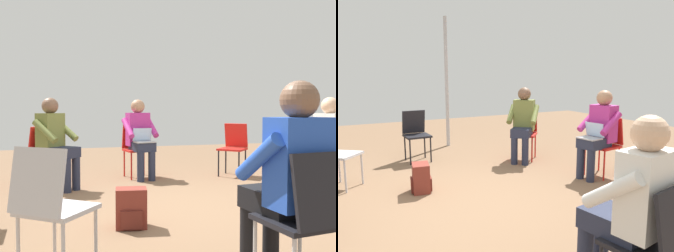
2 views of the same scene
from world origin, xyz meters
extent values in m
plane|color=brown|center=(0.00, 0.00, 0.00)|extent=(14.00, 14.00, 0.00)
cube|color=black|center=(2.00, 0.28, 0.43)|extent=(0.46, 0.46, 0.03)
cylinder|color=black|center=(1.86, 0.09, 0.21)|extent=(0.02, 0.02, 0.42)
cylinder|color=black|center=(1.80, 0.42, 0.21)|extent=(0.02, 0.02, 0.42)
cylinder|color=black|center=(2.14, 0.48, 0.21)|extent=(0.02, 0.02, 0.42)
cube|color=#B7B7BC|center=(-1.36, -1.27, 0.43)|extent=(0.56, 0.56, 0.03)
cylinder|color=#B7B7BC|center=(-1.39, -1.03, 0.21)|extent=(0.02, 0.02, 0.42)
cylinder|color=#B7B7BC|center=(-1.13, -1.25, 0.21)|extent=(0.02, 0.02, 0.42)
cylinder|color=#B7B7BC|center=(-1.60, -1.30, 0.21)|extent=(0.02, 0.02, 0.42)
cube|color=#B7B7BC|center=(-1.48, -1.42, 0.65)|extent=(0.35, 0.31, 0.40)
cube|color=red|center=(-0.15, 2.07, 0.43)|extent=(0.46, 0.46, 0.03)
cylinder|color=red|center=(0.04, 1.92, 0.21)|extent=(0.02, 0.02, 0.42)
cylinder|color=red|center=(-0.29, 1.87, 0.21)|extent=(0.02, 0.02, 0.42)
cylinder|color=red|center=(-0.01, 2.26, 0.21)|extent=(0.02, 0.02, 0.42)
cylinder|color=red|center=(-0.34, 2.21, 0.21)|extent=(0.02, 0.02, 0.42)
cube|color=red|center=(-0.18, 2.25, 0.65)|extent=(0.39, 0.15, 0.40)
cube|color=red|center=(-1.46, 1.55, 0.43)|extent=(0.57, 0.57, 0.03)
cylinder|color=red|center=(-1.22, 1.56, 0.21)|extent=(0.02, 0.02, 0.42)
cylinder|color=red|center=(-1.45, 1.31, 0.21)|extent=(0.02, 0.02, 0.42)
cylinder|color=red|center=(-1.47, 1.79, 0.21)|extent=(0.02, 0.02, 0.42)
cylinder|color=red|center=(-1.70, 1.54, 0.21)|extent=(0.02, 0.02, 0.42)
cube|color=red|center=(-1.60, 1.67, 0.65)|extent=(0.32, 0.34, 0.40)
cube|color=red|center=(1.36, 1.78, 0.43)|extent=(0.57, 0.57, 0.03)
cylinder|color=black|center=(1.36, 1.54, 0.21)|extent=(0.02, 0.02, 0.42)
cylinder|color=black|center=(1.12, 1.78, 0.21)|extent=(0.02, 0.02, 0.42)
cylinder|color=black|center=(1.60, 1.78, 0.21)|extent=(0.02, 0.02, 0.42)
cylinder|color=black|center=(1.36, 2.02, 0.21)|extent=(0.02, 0.02, 0.42)
cube|color=red|center=(1.49, 1.91, 0.65)|extent=(0.33, 0.33, 0.40)
cube|color=black|center=(-0.04, -1.92, 0.43)|extent=(0.44, 0.44, 0.03)
cylinder|color=#B7B7BC|center=(0.11, -1.73, 0.21)|extent=(0.02, 0.02, 0.42)
cube|color=black|center=(-0.02, -2.11, 0.65)|extent=(0.39, 0.13, 0.40)
cylinder|color=#23283D|center=(-0.01, 1.73, 0.23)|extent=(0.11, 0.11, 0.45)
cylinder|color=#23283D|center=(-0.18, 1.70, 0.23)|extent=(0.11, 0.11, 0.45)
cube|color=#23283D|center=(-0.12, 1.88, 0.51)|extent=(0.36, 0.46, 0.14)
cube|color=#B22D84|center=(-0.15, 2.07, 0.77)|extent=(0.37, 0.27, 0.52)
sphere|color=#A87A5B|center=(-0.15, 2.07, 1.13)|extent=(0.22, 0.22, 0.22)
cylinder|color=#B22D84|center=(0.06, 2.00, 0.80)|extent=(0.15, 0.40, 0.31)
cylinder|color=#B22D84|center=(-0.33, 1.94, 0.80)|extent=(0.15, 0.40, 0.31)
cube|color=#9EA0A5|center=(-0.10, 1.77, 0.59)|extent=(0.33, 0.26, 0.02)
cube|color=#B2D1F2|center=(-0.12, 1.88, 0.70)|extent=(0.30, 0.10, 0.20)
cylinder|color=#23283D|center=(1.66, 0.14, 0.23)|extent=(0.11, 0.11, 0.45)
cylinder|color=#23283D|center=(1.63, 0.32, 0.23)|extent=(0.11, 0.11, 0.45)
cube|color=#23283D|center=(1.81, 0.25, 0.51)|extent=(0.46, 0.36, 0.14)
cube|color=silver|center=(2.00, 0.28, 0.77)|extent=(0.27, 0.37, 0.52)
sphere|color=#DBAD89|center=(2.00, 0.28, 1.13)|extent=(0.22, 0.22, 0.22)
cylinder|color=silver|center=(1.87, 0.47, 0.80)|extent=(0.41, 0.15, 0.31)
cylinder|color=#23283D|center=(-1.14, 1.37, 0.23)|extent=(0.11, 0.11, 0.45)
cylinder|color=#23283D|center=(-1.26, 1.24, 0.23)|extent=(0.11, 0.11, 0.45)
cube|color=#23283D|center=(-1.32, 1.42, 0.51)|extent=(0.51, 0.50, 0.14)
cube|color=olive|center=(-1.46, 1.55, 0.77)|extent=(0.39, 0.40, 0.52)
sphere|color=brown|center=(-1.46, 1.55, 1.13)|extent=(0.22, 0.22, 0.22)
cylinder|color=olive|center=(-1.25, 1.63, 0.80)|extent=(0.35, 0.33, 0.31)
cylinder|color=olive|center=(-1.52, 1.33, 0.80)|extent=(0.35, 0.33, 0.31)
cylinder|color=black|center=(-0.17, -1.57, 0.23)|extent=(0.11, 0.11, 0.45)
cylinder|color=black|center=(0.01, -1.56, 0.23)|extent=(0.11, 0.11, 0.45)
cube|color=black|center=(-0.06, -1.73, 0.51)|extent=(0.34, 0.45, 0.14)
cube|color=blue|center=(-0.04, -1.92, 0.77)|extent=(0.36, 0.25, 0.52)
sphere|color=brown|center=(-0.04, -1.92, 1.13)|extent=(0.22, 0.22, 0.22)
cylinder|color=blue|center=(-0.25, -1.84, 0.80)|extent=(0.13, 0.40, 0.31)
cylinder|color=blue|center=(0.14, -1.80, 0.80)|extent=(0.13, 0.40, 0.31)
cube|color=maroon|center=(-0.73, -0.41, 0.18)|extent=(0.31, 0.24, 0.36)
cube|color=maroon|center=(-0.73, -0.41, 0.10)|extent=(0.23, 0.28, 0.16)
camera|label=1|loc=(-1.36, -3.74, 1.07)|focal=40.00mm
camera|label=2|loc=(3.25, -1.34, 1.48)|focal=35.00mm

